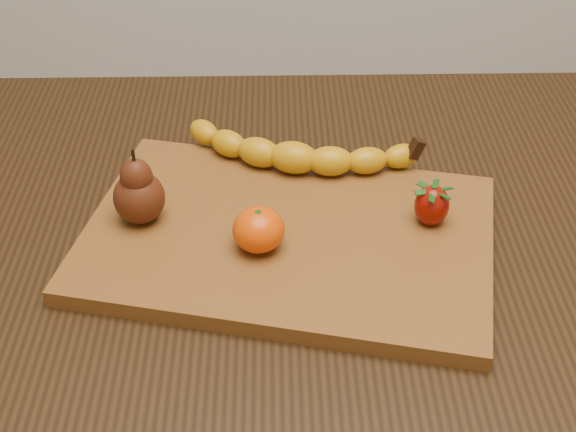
{
  "coord_description": "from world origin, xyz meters",
  "views": [
    {
      "loc": [
        0.01,
        -0.76,
        1.34
      ],
      "look_at": [
        0.02,
        -0.06,
        0.8
      ],
      "focal_mm": 50.0,
      "sensor_mm": 36.0,
      "label": 1
    }
  ],
  "objects_px": {
    "table": "(269,275)",
    "cutting_board": "(288,237)",
    "pear": "(138,186)",
    "mandarin": "(259,230)"
  },
  "relations": [
    {
      "from": "mandarin",
      "to": "pear",
      "type": "bearing_deg",
      "value": 157.98
    },
    {
      "from": "cutting_board",
      "to": "mandarin",
      "type": "xyz_separation_m",
      "value": [
        -0.03,
        -0.03,
        0.03
      ]
    },
    {
      "from": "table",
      "to": "cutting_board",
      "type": "distance_m",
      "value": 0.12
    },
    {
      "from": "pear",
      "to": "mandarin",
      "type": "height_order",
      "value": "pear"
    },
    {
      "from": "table",
      "to": "mandarin",
      "type": "distance_m",
      "value": 0.17
    },
    {
      "from": "pear",
      "to": "cutting_board",
      "type": "bearing_deg",
      "value": -8.76
    },
    {
      "from": "table",
      "to": "mandarin",
      "type": "height_order",
      "value": "mandarin"
    },
    {
      "from": "cutting_board",
      "to": "mandarin",
      "type": "distance_m",
      "value": 0.05
    },
    {
      "from": "cutting_board",
      "to": "mandarin",
      "type": "relative_size",
      "value": 7.93
    },
    {
      "from": "table",
      "to": "cutting_board",
      "type": "xyz_separation_m",
      "value": [
        0.02,
        -0.06,
        0.11
      ]
    }
  ]
}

